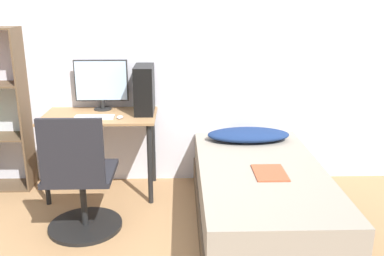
{
  "coord_description": "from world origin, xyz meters",
  "views": [
    {
      "loc": [
        0.44,
        -2.61,
        1.77
      ],
      "look_at": [
        0.54,
        0.71,
        0.75
      ],
      "focal_mm": 40.0,
      "sensor_mm": 36.0,
      "label": 1
    }
  ],
  "objects_px": {
    "keyboard": "(95,117)",
    "pc_tower": "(144,89)",
    "monitor": "(101,83)",
    "bed": "(260,197)",
    "office_chair": "(80,188)"
  },
  "relations": [
    {
      "from": "monitor",
      "to": "keyboard",
      "type": "xyz_separation_m",
      "value": [
        -0.02,
        -0.31,
        -0.25
      ]
    },
    {
      "from": "monitor",
      "to": "keyboard",
      "type": "height_order",
      "value": "monitor"
    },
    {
      "from": "monitor",
      "to": "bed",
      "type": "bearing_deg",
      "value": -31.91
    },
    {
      "from": "monitor",
      "to": "office_chair",
      "type": "bearing_deg",
      "value": -92.5
    },
    {
      "from": "office_chair",
      "to": "bed",
      "type": "relative_size",
      "value": 0.52
    },
    {
      "from": "office_chair",
      "to": "keyboard",
      "type": "bearing_deg",
      "value": 88.16
    },
    {
      "from": "keyboard",
      "to": "monitor",
      "type": "bearing_deg",
      "value": 86.2
    },
    {
      "from": "office_chair",
      "to": "monitor",
      "type": "height_order",
      "value": "monitor"
    },
    {
      "from": "bed",
      "to": "pc_tower",
      "type": "bearing_deg",
      "value": 142.32
    },
    {
      "from": "keyboard",
      "to": "pc_tower",
      "type": "distance_m",
      "value": 0.51
    },
    {
      "from": "office_chair",
      "to": "keyboard",
      "type": "height_order",
      "value": "office_chair"
    },
    {
      "from": "monitor",
      "to": "pc_tower",
      "type": "relative_size",
      "value": 1.15
    },
    {
      "from": "office_chair",
      "to": "keyboard",
      "type": "xyz_separation_m",
      "value": [
        0.02,
        0.61,
        0.39
      ]
    },
    {
      "from": "pc_tower",
      "to": "office_chair",
      "type": "bearing_deg",
      "value": -118.97
    },
    {
      "from": "office_chair",
      "to": "bed",
      "type": "bearing_deg",
      "value": 2.72
    }
  ]
}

